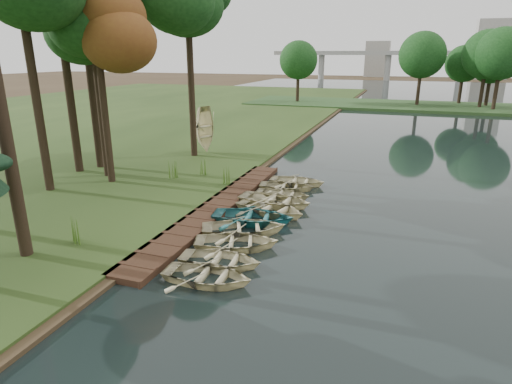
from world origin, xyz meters
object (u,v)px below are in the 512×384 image
(rowboat_1, at_px, (220,258))
(stored_rowboat, at_px, (206,148))
(rowboat_0, at_px, (207,274))
(rowboat_2, at_px, (236,240))
(boardwalk, at_px, (217,207))

(rowboat_1, relative_size, stored_rowboat, 0.87)
(rowboat_0, height_order, rowboat_2, rowboat_2)
(rowboat_2, bearing_deg, rowboat_1, 161.98)
(rowboat_0, distance_m, rowboat_1, 1.25)
(rowboat_1, bearing_deg, rowboat_2, -5.75)
(stored_rowboat, bearing_deg, rowboat_1, -132.37)
(rowboat_1, height_order, stored_rowboat, stored_rowboat)
(rowboat_0, bearing_deg, rowboat_1, -0.32)
(boardwalk, relative_size, rowboat_1, 5.19)
(boardwalk, height_order, rowboat_2, rowboat_2)
(rowboat_0, bearing_deg, stored_rowboat, 22.78)
(rowboat_0, relative_size, stored_rowboat, 0.89)
(rowboat_2, bearing_deg, rowboat_0, 163.11)
(rowboat_2, relative_size, stored_rowboat, 0.96)
(boardwalk, bearing_deg, rowboat_2, -56.33)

